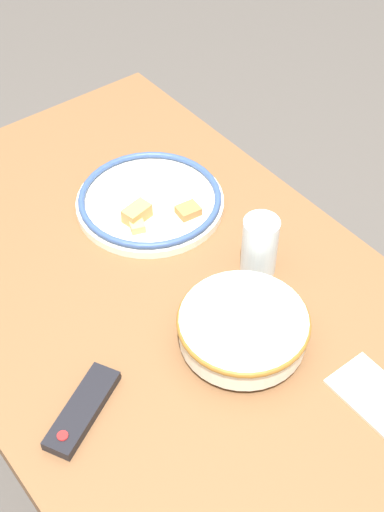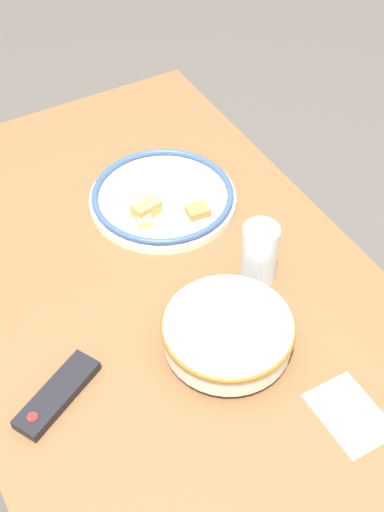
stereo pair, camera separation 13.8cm
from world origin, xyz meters
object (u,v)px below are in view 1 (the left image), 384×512
at_px(noodle_bowl, 243,328).
at_px(drinking_glass, 260,246).
at_px(food_plate, 150,201).
at_px(tv_remote, 83,410).

xyz_separation_m(noodle_bowl, drinking_glass, (0.12, -0.14, 0.02)).
bearing_deg(food_plate, drinking_glass, -167.46).
distance_m(food_plate, tv_remote, 0.52).
height_order(noodle_bowl, tv_remote, noodle_bowl).
bearing_deg(food_plate, noodle_bowl, 168.65).
distance_m(tv_remote, drinking_glass, 0.45).
height_order(food_plate, drinking_glass, drinking_glass).
relative_size(noodle_bowl, food_plate, 0.74).
bearing_deg(drinking_glass, tv_remote, 98.75).
bearing_deg(tv_remote, food_plate, -75.87).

